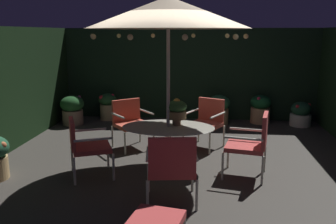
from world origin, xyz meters
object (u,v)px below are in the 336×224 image
patio_dining_table (168,135)px  potted_plant_right_near (72,109)px  patio_chair_northeast (172,165)px  potted_plant_left_near (301,114)px  centerpiece_planter (177,110)px  patio_chair_east (252,141)px  ottoman_footrest (156,222)px  potted_plant_right_far (108,106)px  patio_chair_south (130,120)px  patio_chair_southeast (207,120)px  potted_plant_back_center (219,109)px  patio_umbrella (168,13)px  patio_chair_north (85,143)px  potted_plant_front_corner (260,109)px

patio_dining_table → potted_plant_right_near: (-2.61, 2.63, -0.18)m
patio_chair_northeast → potted_plant_left_near: (2.69, 4.39, -0.26)m
centerpiece_planter → patio_chair_east: 1.30m
ottoman_footrest → patio_chair_east: bearing=60.3°
potted_plant_right_far → potted_plant_left_near: bearing=-1.8°
patio_chair_east → patio_chair_south: bearing=148.8°
patio_chair_southeast → ottoman_footrest: bearing=-98.0°
potted_plant_left_near → potted_plant_back_center: 1.95m
centerpiece_planter → patio_chair_south: centerpiece_planter is taller
patio_chair_northeast → patio_chair_southeast: patio_chair_northeast is taller
patio_chair_east → potted_plant_left_near: bearing=65.0°
patio_dining_table → patio_chair_southeast: size_ratio=1.62×
patio_chair_southeast → potted_plant_back_center: (0.30, 1.83, -0.16)m
patio_chair_east → patio_chair_northeast: bearing=-137.2°
patio_umbrella → patio_chair_south: size_ratio=3.06×
patio_dining_table → centerpiece_planter: (0.13, 0.09, 0.40)m
potted_plant_right_far → patio_chair_northeast: bearing=-65.5°
centerpiece_planter → potted_plant_left_near: bearing=47.2°
patio_dining_table → patio_chair_northeast: patio_chair_northeast is taller
patio_chair_south → patio_chair_southeast: bearing=5.9°
potted_plant_right_far → patio_chair_south: bearing=-64.4°
ottoman_footrest → potted_plant_back_center: bearing=81.6°
patio_chair_south → potted_plant_left_near: size_ratio=1.59×
patio_umbrella → potted_plant_right_far: bearing=120.5°
patio_dining_table → patio_chair_north: size_ratio=1.65×
patio_chair_east → potted_plant_back_center: size_ratio=1.41×
patio_chair_northeast → patio_umbrella: bearing=97.8°
patio_chair_south → potted_plant_right_near: size_ratio=1.30×
patio_umbrella → potted_plant_right_far: patio_umbrella is taller
patio_chair_southeast → patio_chair_south: (-1.47, -0.15, 0.00)m
patio_dining_table → centerpiece_planter: 0.43m
patio_dining_table → potted_plant_left_near: bearing=46.8°
potted_plant_front_corner → patio_chair_north: bearing=-130.1°
patio_chair_north → potted_plant_front_corner: size_ratio=1.32×
centerpiece_planter → patio_chair_southeast: (0.50, 1.09, -0.42)m
potted_plant_left_near → potted_plant_front_corner: bearing=168.7°
patio_dining_table → patio_umbrella: bearing=158.6°
patio_chair_south → potted_plant_front_corner: 3.56m
patio_chair_east → patio_chair_south: size_ratio=1.10×
patio_chair_north → patio_chair_east: patio_chair_east is taller
patio_umbrella → centerpiece_planter: 1.53m
patio_chair_east → patio_chair_southeast: (-0.69, 1.46, -0.04)m
patio_chair_north → potted_plant_back_center: size_ratio=1.28×
patio_chair_southeast → potted_plant_left_near: (2.24, 1.87, -0.25)m
patio_chair_east → centerpiece_planter: bearing=162.6°
potted_plant_left_near → ottoman_footrest: bearing=-116.8°
potted_plant_back_center → patio_umbrella: bearing=-107.0°
patio_dining_table → potted_plant_right_near: size_ratio=2.14×
ottoman_footrest → potted_plant_right_far: potted_plant_right_far is taller
patio_dining_table → potted_plant_right_far: (-1.89, 3.20, -0.20)m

